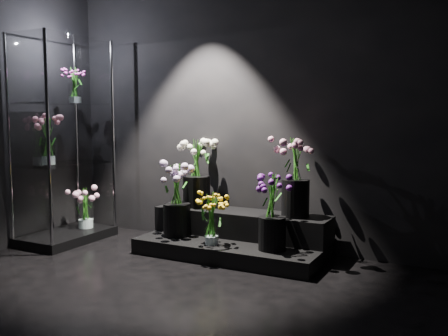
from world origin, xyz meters
The scene contains 12 objects.
floor centered at (0.00, 0.00, 0.00)m, with size 4.00×4.00×0.00m, color black.
wall_back centered at (0.00, 2.00, 1.40)m, with size 4.00×4.00×0.00m, color black.
display_riser centered at (0.01, 1.66, 0.16)m, with size 1.69×0.75×0.38m.
display_case centered at (-1.71, 1.28, 1.01)m, with size 0.55×0.92×2.02m.
bouquet_orange_bells centered at (-0.08, 1.36, 0.39)m, with size 0.28×0.28×0.47m.
bouquet_lilac centered at (-0.53, 1.50, 0.52)m, with size 0.37×0.37×0.67m.
bouquet_purple centered at (0.45, 1.45, 0.49)m, with size 0.32×0.32×0.63m.
bouquet_cream_roses centered at (-0.48, 1.79, 0.76)m, with size 0.41×0.41×0.66m.
bouquet_pink_roses centered at (0.54, 1.77, 0.78)m, with size 0.47×0.47×0.69m.
bouquet_case_pink centered at (-1.75, 1.11, 1.04)m, with size 0.28×0.28×0.47m.
bouquet_case_magenta centered at (-1.69, 1.44, 1.57)m, with size 0.22×0.22×0.37m.
bouquet_case_base_pink centered at (-1.66, 1.51, 0.32)m, with size 0.38×0.38×0.42m.
Camera 1 is at (1.98, -2.37, 1.26)m, focal length 40.00 mm.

